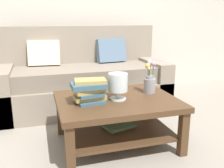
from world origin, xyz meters
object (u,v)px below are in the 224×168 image
object	(u,v)px
coffee_table	(117,111)
book_stack_main	(89,91)
flower_pitcher	(150,81)
glass_hurricane_vase	(118,83)
couch	(83,80)

from	to	relation	value
coffee_table	book_stack_main	bearing A→B (deg)	-174.34
flower_pitcher	coffee_table	bearing A→B (deg)	-167.31
coffee_table	book_stack_main	size ratio (longest dim) A/B	3.51
coffee_table	glass_hurricane_vase	bearing A→B (deg)	-86.93
couch	glass_hurricane_vase	xyz separation A→B (m)	(0.10, -1.17, 0.23)
book_stack_main	flower_pitcher	xyz separation A→B (m)	(0.62, 0.11, 0.02)
glass_hurricane_vase	flower_pitcher	size ratio (longest dim) A/B	0.75
couch	book_stack_main	world-z (taller)	couch
couch	coffee_table	xyz separation A→B (m)	(0.10, -1.14, -0.04)
glass_hurricane_vase	flower_pitcher	distance (m)	0.38
glass_hurricane_vase	flower_pitcher	world-z (taller)	flower_pitcher
glass_hurricane_vase	flower_pitcher	bearing A→B (deg)	16.99
book_stack_main	flower_pitcher	size ratio (longest dim) A/B	0.95
couch	book_stack_main	distance (m)	1.19
book_stack_main	glass_hurricane_vase	xyz separation A→B (m)	(0.26, -0.00, 0.05)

